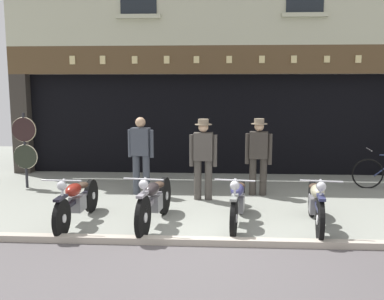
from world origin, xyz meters
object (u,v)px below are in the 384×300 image
object	(u,v)px
motorcycle_left	(77,200)
advert_board_near	(276,104)
motorcycle_center_left	(154,200)
shopkeeper_center	(203,155)
tyre_sign_pole	(25,144)
motorcycle_center_right	(316,202)
motorcycle_center	(238,200)
salesman_left	(141,152)
salesman_right	(258,153)

from	to	relation	value
motorcycle_left	advert_board_near	bearing A→B (deg)	-128.71
motorcycle_center_left	shopkeeper_center	world-z (taller)	shopkeeper_center
motorcycle_center_left	tyre_sign_pole	bearing A→B (deg)	-30.17
motorcycle_center_right	advert_board_near	xyz separation A→B (m)	(-0.11, 4.43, 1.42)
motorcycle_center_left	motorcycle_center	xyz separation A→B (m)	(1.38, 0.14, -0.02)
shopkeeper_center	tyre_sign_pole	size ratio (longest dim) A/B	0.97
tyre_sign_pole	motorcycle_center	bearing A→B (deg)	-26.82
salesman_left	advert_board_near	bearing A→B (deg)	-134.39
motorcycle_left	motorcycle_center	distance (m)	2.70
shopkeeper_center	motorcycle_left	bearing A→B (deg)	41.76
motorcycle_left	tyre_sign_pole	xyz separation A→B (m)	(-1.99, 2.49, 0.59)
motorcycle_center_right	salesman_right	bearing A→B (deg)	-63.59
motorcycle_center_right	shopkeeper_center	size ratio (longest dim) A/B	1.19
motorcycle_left	motorcycle_center_right	distance (m)	3.96
motorcycle_center_right	shopkeeper_center	xyz separation A→B (m)	(-1.90, 1.66, 0.49)
motorcycle_center_right	salesman_left	bearing A→B (deg)	-24.94
motorcycle_center_left	shopkeeper_center	size ratio (longest dim) A/B	1.21
motorcycle_center	motorcycle_center_right	world-z (taller)	motorcycle_center_right
motorcycle_center_left	salesman_left	size ratio (longest dim) A/B	1.21
salesman_left	motorcycle_center_right	bearing A→B (deg)	155.84
salesman_right	motorcycle_center	bearing A→B (deg)	82.42
motorcycle_left	advert_board_near	world-z (taller)	advert_board_near
advert_board_near	shopkeeper_center	bearing A→B (deg)	-122.74
motorcycle_center_right	shopkeeper_center	world-z (taller)	shopkeeper_center
salesman_left	tyre_sign_pole	distance (m)	2.76
advert_board_near	salesman_right	bearing A→B (deg)	-105.27
motorcycle_center	motorcycle_left	bearing A→B (deg)	10.59
shopkeeper_center	advert_board_near	xyz separation A→B (m)	(1.79, 2.78, 0.93)
advert_board_near	motorcycle_center_left	bearing A→B (deg)	-119.48
motorcycle_left	salesman_left	world-z (taller)	salesman_left
motorcycle_left	salesman_left	xyz separation A→B (m)	(0.73, 2.04, 0.51)
salesman_left	shopkeeper_center	xyz separation A→B (m)	(1.33, -0.35, -0.01)
motorcycle_center	salesman_right	xyz separation A→B (m)	(0.52, 2.02, 0.49)
shopkeeper_center	salesman_left	bearing A→B (deg)	-12.46
motorcycle_center_left	advert_board_near	size ratio (longest dim) A/B	2.03
motorcycle_center_left	tyre_sign_pole	xyz separation A→B (m)	(-3.30, 2.51, 0.57)
motorcycle_center_left	salesman_right	xyz separation A→B (m)	(1.90, 2.16, 0.46)
motorcycle_center	advert_board_near	distance (m)	4.72
motorcycle_center	shopkeeper_center	bearing A→B (deg)	-60.06
motorcycle_center_left	salesman_right	distance (m)	2.92
motorcycle_center_left	salesman_left	world-z (taller)	salesman_left
motorcycle_center	motorcycle_center_right	xyz separation A→B (m)	(1.27, -0.09, 0.02)
salesman_left	advert_board_near	size ratio (longest dim) A/B	1.68
motorcycle_left	advert_board_near	size ratio (longest dim) A/B	2.03
motorcycle_center	shopkeeper_center	size ratio (longest dim) A/B	1.18
motorcycle_left	salesman_left	bearing A→B (deg)	-107.62
motorcycle_left	advert_board_near	distance (m)	6.07
tyre_sign_pole	advert_board_near	bearing A→B (deg)	18.69
motorcycle_left	salesman_left	distance (m)	2.23
shopkeeper_center	motorcycle_center_left	bearing A→B (deg)	68.65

